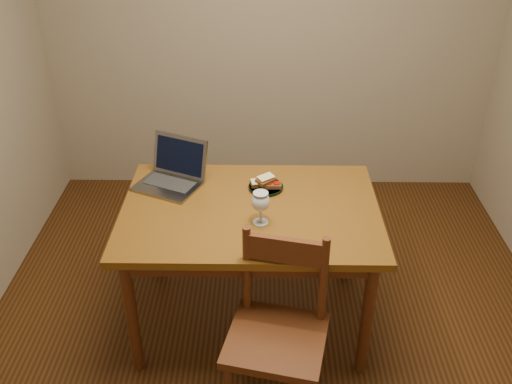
{
  "coord_description": "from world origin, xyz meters",
  "views": [
    {
      "loc": [
        -0.05,
        -2.34,
        2.31
      ],
      "look_at": [
        -0.08,
        0.12,
        0.8
      ],
      "focal_mm": 40.0,
      "sensor_mm": 36.0,
      "label": 1
    }
  ],
  "objects_px": {
    "chair": "(278,326)",
    "plate": "(266,187)",
    "table": "(250,222)",
    "laptop": "(173,172)",
    "milk_glass": "(261,208)"
  },
  "relations": [
    {
      "from": "chair",
      "to": "milk_glass",
      "type": "relative_size",
      "value": 2.91
    },
    {
      "from": "plate",
      "to": "milk_glass",
      "type": "relative_size",
      "value": 1.07
    },
    {
      "from": "milk_glass",
      "to": "chair",
      "type": "bearing_deg",
      "value": -79.86
    },
    {
      "from": "chair",
      "to": "laptop",
      "type": "distance_m",
      "value": 1.05
    },
    {
      "from": "table",
      "to": "chair",
      "type": "xyz_separation_m",
      "value": [
        0.13,
        -0.58,
        -0.16
      ]
    },
    {
      "from": "plate",
      "to": "laptop",
      "type": "bearing_deg",
      "value": 172.8
    },
    {
      "from": "plate",
      "to": "table",
      "type": "bearing_deg",
      "value": -112.19
    },
    {
      "from": "table",
      "to": "chair",
      "type": "distance_m",
      "value": 0.61
    },
    {
      "from": "table",
      "to": "milk_glass",
      "type": "bearing_deg",
      "value": -68.0
    },
    {
      "from": "milk_glass",
      "to": "laptop",
      "type": "bearing_deg",
      "value": 140.9
    },
    {
      "from": "chair",
      "to": "plate",
      "type": "height_order",
      "value": "chair"
    },
    {
      "from": "table",
      "to": "milk_glass",
      "type": "xyz_separation_m",
      "value": [
        0.05,
        -0.13,
        0.17
      ]
    },
    {
      "from": "chair",
      "to": "milk_glass",
      "type": "xyz_separation_m",
      "value": [
        -0.08,
        0.45,
        0.33
      ]
    },
    {
      "from": "table",
      "to": "milk_glass",
      "type": "height_order",
      "value": "milk_glass"
    },
    {
      "from": "plate",
      "to": "milk_glass",
      "type": "xyz_separation_m",
      "value": [
        -0.03,
        -0.32,
        0.08
      ]
    }
  ]
}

